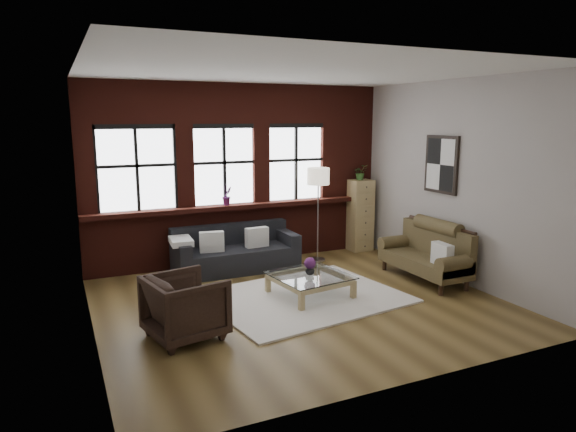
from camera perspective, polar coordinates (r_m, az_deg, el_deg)
name	(u,v)px	position (r m, az deg, el deg)	size (l,w,h in m)	color
floor	(299,303)	(7.43, 1.24, -9.60)	(5.50, 5.50, 0.00)	brown
ceiling	(300,71)	(7.00, 1.35, 15.79)	(5.50, 5.50, 0.00)	white
wall_back	(239,174)	(9.34, -5.44, 4.65)	(5.50, 5.50, 0.00)	#A8A19C
wall_front	(416,226)	(4.95, 14.05, -1.07)	(5.50, 5.50, 0.00)	#A8A19C
wall_left	(85,206)	(6.35, -21.63, 1.07)	(5.00, 5.00, 0.00)	#A8A19C
wall_right	(455,182)	(8.59, 18.06, 3.64)	(5.00, 5.00, 0.00)	#A8A19C
brick_backwall	(240,174)	(9.28, -5.32, 4.62)	(5.50, 0.12, 3.20)	#4C1911
sill_ledge	(243,206)	(9.27, -5.07, 1.12)	(5.50, 0.30, 0.08)	#4C1911
window_left	(137,170)	(8.85, -16.46, 4.90)	(1.38, 0.10, 1.50)	black
window_mid	(224,167)	(9.18, -7.13, 5.45)	(1.38, 0.10, 1.50)	black
window_right	(295,164)	(9.69, 0.82, 5.81)	(1.38, 0.10, 1.50)	black
wall_poster	(441,165)	(8.77, 16.68, 5.50)	(0.05, 0.74, 0.94)	black
shag_rug	(304,297)	(7.61, 1.79, -8.99)	(2.71, 2.13, 0.03)	white
dark_sofa	(236,249)	(8.90, -5.81, -3.63)	(2.11, 0.86, 0.76)	black
pillow_a	(212,242)	(8.63, -8.47, -2.85)	(0.40, 0.14, 0.34)	silver
pillow_b	(257,237)	(8.88, -3.47, -2.37)	(0.40, 0.14, 0.34)	silver
vintage_settee	(424,253)	(8.60, 14.87, -4.00)	(0.75, 1.68, 0.90)	#4E4124
pillow_settee	(442,254)	(8.14, 16.76, -4.10)	(0.14, 0.38, 0.34)	silver
armchair	(185,307)	(6.31, -11.34, -9.86)	(0.83, 0.85, 0.77)	black
coffee_table	(310,286)	(7.63, 2.44, -7.75)	(1.03, 1.03, 0.35)	tan
vase	(310,270)	(7.56, 2.45, -6.02)	(0.13, 0.13, 0.14)	#B2B2B2
flowers	(310,263)	(7.53, 2.46, -5.26)	(0.17, 0.17, 0.17)	#612265
drawer_chest	(359,215)	(10.28, 7.93, 0.11)	(0.43, 0.43, 1.41)	tan
potted_plant_top	(360,172)	(10.16, 8.05, 4.84)	(0.27, 0.23, 0.29)	#2D5923
floor_lamp	(318,211)	(9.36, 3.35, 0.58)	(0.40, 0.40, 1.87)	#A5A5A8
sill_plant	(227,196)	(9.12, -6.78, 2.23)	(0.18, 0.15, 0.33)	#612265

